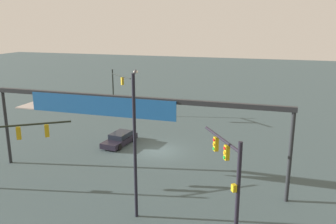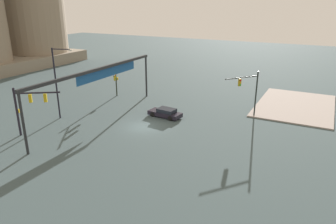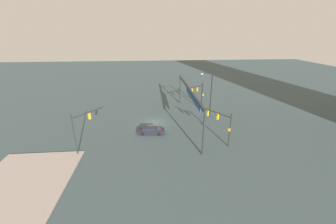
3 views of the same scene
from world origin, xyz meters
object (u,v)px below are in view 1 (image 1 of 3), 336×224
(traffic_signal_opposite_side, at_px, (230,166))
(sedan_car_approaching, at_px, (120,139))
(traffic_signal_near_corner, at_px, (117,86))
(traffic_signal_cross_street, at_px, (11,140))
(streetlamp_curved_arm, at_px, (135,136))

(traffic_signal_opposite_side, bearing_deg, sedan_car_approaching, 15.04)
(traffic_signal_near_corner, relative_size, sedan_car_approaching, 1.31)
(traffic_signal_near_corner, relative_size, traffic_signal_cross_street, 1.11)
(traffic_signal_cross_street, bearing_deg, sedan_car_approaching, 36.39)
(traffic_signal_near_corner, bearing_deg, streetlamp_curved_arm, -23.42)
(traffic_signal_opposite_side, distance_m, traffic_signal_cross_street, 16.21)
(traffic_signal_near_corner, xyz_separation_m, traffic_signal_cross_street, (-1.01, 20.50, -0.46))
(traffic_signal_near_corner, distance_m, traffic_signal_opposite_side, 27.00)
(traffic_signal_cross_street, height_order, sedan_car_approaching, traffic_signal_cross_street)
(traffic_signal_opposite_side, height_order, streetlamp_curved_arm, streetlamp_curved_arm)
(traffic_signal_near_corner, relative_size, streetlamp_curved_arm, 0.67)
(traffic_signal_near_corner, xyz_separation_m, streetlamp_curved_arm, (-11.48, 21.70, 1.23))
(sedan_car_approaching, bearing_deg, traffic_signal_near_corner, -147.94)
(traffic_signal_opposite_side, relative_size, sedan_car_approaching, 1.20)
(traffic_signal_cross_street, bearing_deg, streetlamp_curved_arm, -40.87)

